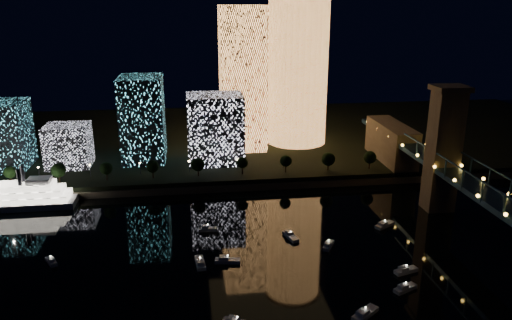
% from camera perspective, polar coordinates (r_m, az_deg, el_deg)
% --- Properties ---
extents(ground, '(520.00, 520.00, 0.00)m').
position_cam_1_polar(ground, '(152.35, 6.00, -14.25)').
color(ground, black).
rests_on(ground, ground).
extents(far_bank, '(420.00, 160.00, 5.00)m').
position_cam_1_polar(far_bank, '(297.42, -1.11, 2.59)').
color(far_bank, black).
rests_on(far_bank, ground).
extents(seawall, '(420.00, 6.00, 3.00)m').
position_cam_1_polar(seawall, '(224.09, 1.17, -2.86)').
color(seawall, '#6B5E4C').
rests_on(seawall, ground).
extents(tower_cylindrical, '(34.00, 34.00, 87.11)m').
position_cam_1_polar(tower_cylindrical, '(272.01, 4.83, 11.02)').
color(tower_cylindrical, '#FBA050').
rests_on(tower_cylindrical, far_bank).
extents(tower_rectangular, '(23.05, 23.05, 73.33)m').
position_cam_1_polar(tower_rectangular, '(261.17, -1.55, 9.24)').
color(tower_rectangular, '#FBA050').
rests_on(tower_rectangular, far_bank).
extents(midrise_blocks, '(123.65, 32.69, 40.97)m').
position_cam_1_polar(midrise_blocks, '(248.01, -15.13, 3.50)').
color(midrise_blocks, white).
rests_on(midrise_blocks, far_bank).
extents(riverboat, '(57.79, 12.37, 17.39)m').
position_cam_1_polar(riverboat, '(227.31, -27.22, -3.83)').
color(riverboat, silver).
rests_on(riverboat, ground).
extents(motorboats, '(123.33, 62.79, 2.78)m').
position_cam_1_polar(motorboats, '(159.81, 2.62, -12.17)').
color(motorboats, silver).
rests_on(motorboats, ground).
extents(esplanade_trees, '(165.63, 6.40, 8.70)m').
position_cam_1_polar(esplanade_trees, '(224.44, -6.13, -0.50)').
color(esplanade_trees, black).
rests_on(esplanade_trees, far_bank).
extents(street_lamps, '(132.70, 0.70, 5.65)m').
position_cam_1_polar(street_lamps, '(230.56, -7.66, -0.44)').
color(street_lamps, black).
rests_on(street_lamps, far_bank).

